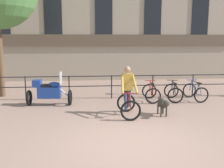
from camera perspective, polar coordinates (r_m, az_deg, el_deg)
name	(u,v)px	position (r m, az deg, el deg)	size (l,w,h in m)	color
ground_plane	(130,143)	(6.85, 3.94, -12.65)	(60.00, 60.00, 0.00)	#8E7060
canal_railing	(112,83)	(11.66, -0.10, 0.24)	(15.05, 0.05, 1.05)	black
cyclist_with_bike	(128,94)	(9.07, 3.46, -2.09)	(0.69, 1.18, 1.70)	black
dog	(163,104)	(9.19, 11.03, -4.23)	(0.31, 1.02, 0.63)	#332D28
parked_motorcycle	(49,91)	(10.77, -13.57, -1.59)	(1.79, 0.72, 1.35)	black
parked_bicycle_near_lamp	(151,93)	(11.36, 8.51, -1.91)	(0.76, 1.16, 0.86)	black
parked_bicycle_mid_left	(173,92)	(11.63, 13.20, -1.79)	(0.82, 1.20, 0.86)	black
parked_bicycle_mid_right	(195,92)	(11.97, 17.65, -1.67)	(0.76, 1.17, 0.86)	black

